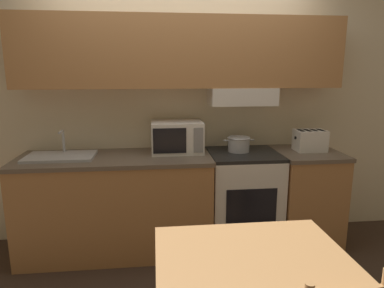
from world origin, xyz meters
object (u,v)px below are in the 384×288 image
object	(u,v)px
sink_basin	(60,156)
dining_table	(252,279)
stove_range	(242,198)
cooking_pot	(239,144)
toaster	(310,140)
microwave	(177,137)

from	to	relation	value
sink_basin	dining_table	xyz separation A→B (m)	(1.28, -1.53, -0.28)
stove_range	cooking_pot	size ratio (longest dim) A/B	3.10
toaster	dining_table	world-z (taller)	toaster
sink_basin	stove_range	bearing A→B (deg)	0.46
stove_range	microwave	bearing A→B (deg)	170.38
sink_basin	toaster	bearing A→B (deg)	0.48
microwave	dining_table	size ratio (longest dim) A/B	0.50
dining_table	sink_basin	bearing A→B (deg)	130.00
stove_range	toaster	size ratio (longest dim) A/B	3.13
toaster	sink_basin	xyz separation A→B (m)	(-2.27, -0.02, -0.08)
microwave	dining_table	xyz separation A→B (m)	(0.26, -1.65, -0.40)
toaster	dining_table	size ratio (longest dim) A/B	0.31
stove_range	sink_basin	size ratio (longest dim) A/B	1.55
toaster	sink_basin	bearing A→B (deg)	-179.52
stove_range	cooking_pot	bearing A→B (deg)	126.22
microwave	sink_basin	distance (m)	1.04
cooking_pot	toaster	distance (m)	0.68
dining_table	cooking_pot	bearing A→B (deg)	78.71
cooking_pot	microwave	xyz separation A→B (m)	(-0.58, 0.05, 0.07)
stove_range	cooking_pot	world-z (taller)	cooking_pot
microwave	sink_basin	bearing A→B (deg)	-173.47
microwave	dining_table	distance (m)	1.71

